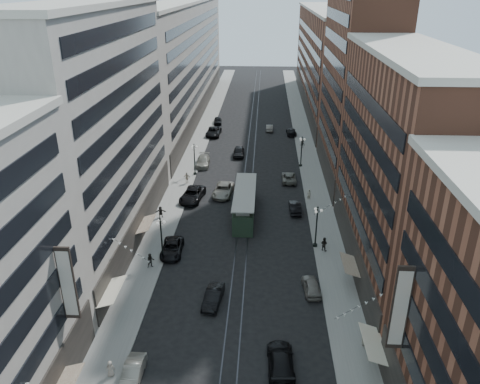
% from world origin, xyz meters
% --- Properties ---
extents(ground, '(220.00, 220.00, 0.00)m').
position_xyz_m(ground, '(0.00, 60.00, 0.00)').
color(ground, black).
rests_on(ground, ground).
extents(sidewalk_west, '(4.00, 180.00, 0.15)m').
position_xyz_m(sidewalk_west, '(-11.00, 70.00, 0.07)').
color(sidewalk_west, gray).
rests_on(sidewalk_west, ground).
extents(sidewalk_east, '(4.00, 180.00, 0.15)m').
position_xyz_m(sidewalk_east, '(11.00, 70.00, 0.07)').
color(sidewalk_east, gray).
rests_on(sidewalk_east, ground).
extents(rail_west, '(0.12, 180.00, 0.02)m').
position_xyz_m(rail_west, '(-0.70, 70.00, 0.01)').
color(rail_west, '#2D2D33').
rests_on(rail_west, ground).
extents(rail_east, '(0.12, 180.00, 0.02)m').
position_xyz_m(rail_east, '(0.70, 70.00, 0.01)').
color(rail_east, '#2D2D33').
rests_on(rail_east, ground).
extents(building_west_mid, '(8.00, 36.00, 28.00)m').
position_xyz_m(building_west_mid, '(-17.00, 33.00, 14.00)').
color(building_west_mid, '#A19A8F').
rests_on(building_west_mid, ground).
extents(building_west_far, '(8.00, 90.00, 26.00)m').
position_xyz_m(building_west_far, '(-17.00, 96.00, 13.00)').
color(building_west_far, '#A19A8F').
rests_on(building_west_far, ground).
extents(building_east_mid, '(8.00, 30.00, 24.00)m').
position_xyz_m(building_east_mid, '(17.00, 28.00, 12.00)').
color(building_east_mid, brown).
rests_on(building_east_mid, ground).
extents(building_east_tower, '(8.00, 26.00, 42.00)m').
position_xyz_m(building_east_tower, '(17.00, 56.00, 21.00)').
color(building_east_tower, brown).
rests_on(building_east_tower, ground).
extents(building_east_far, '(8.00, 72.00, 24.00)m').
position_xyz_m(building_east_far, '(17.00, 105.00, 12.00)').
color(building_east_far, brown).
rests_on(building_east_far, ground).
extents(lamppost_sw_far, '(1.03, 1.14, 5.52)m').
position_xyz_m(lamppost_sw_far, '(-9.20, 28.00, 3.10)').
color(lamppost_sw_far, black).
rests_on(lamppost_sw_far, sidewalk_west).
extents(lamppost_sw_mid, '(1.03, 1.14, 5.52)m').
position_xyz_m(lamppost_sw_mid, '(-9.20, 55.00, 3.10)').
color(lamppost_sw_mid, black).
rests_on(lamppost_sw_mid, sidewalk_west).
extents(lamppost_se_far, '(1.03, 1.14, 5.52)m').
position_xyz_m(lamppost_se_far, '(9.20, 32.00, 3.10)').
color(lamppost_se_far, black).
rests_on(lamppost_se_far, sidewalk_east).
extents(lamppost_se_mid, '(1.03, 1.14, 5.52)m').
position_xyz_m(lamppost_se_mid, '(9.20, 60.00, 3.10)').
color(lamppost_se_mid, black).
rests_on(lamppost_se_mid, sidewalk_east).
extents(streetcar, '(2.96, 13.39, 3.70)m').
position_xyz_m(streetcar, '(0.00, 40.52, 1.71)').
color(streetcar, '#223525').
rests_on(streetcar, ground).
extents(car_1, '(1.49, 4.24, 1.40)m').
position_xyz_m(car_1, '(-7.97, 9.70, 0.70)').
color(car_1, gray).
rests_on(car_1, ground).
extents(car_2, '(2.67, 5.40, 1.47)m').
position_xyz_m(car_2, '(-8.40, 29.60, 0.74)').
color(car_2, black).
rests_on(car_2, ground).
extents(car_4, '(2.08, 4.36, 1.44)m').
position_xyz_m(car_4, '(7.93, 22.71, 0.72)').
color(car_4, slate).
rests_on(car_4, ground).
extents(car_5, '(2.12, 4.69, 1.49)m').
position_xyz_m(car_5, '(-2.35, 20.20, 0.75)').
color(car_5, black).
rests_on(car_5, ground).
extents(car_6, '(2.48, 5.64, 1.61)m').
position_xyz_m(car_6, '(4.36, 11.54, 0.81)').
color(car_6, black).
rests_on(car_6, ground).
extents(pedestrian_1, '(0.78, 0.48, 1.51)m').
position_xyz_m(pedestrian_1, '(-9.87, 9.83, 0.91)').
color(pedestrian_1, '#A99B8C').
rests_on(pedestrian_1, sidewalk_west).
extents(pedestrian_2, '(0.99, 0.77, 1.79)m').
position_xyz_m(pedestrian_2, '(-10.24, 26.20, 1.04)').
color(pedestrian_2, black).
rests_on(pedestrian_2, sidewalk_west).
extents(pedestrian_4, '(0.47, 0.99, 1.68)m').
position_xyz_m(pedestrian_4, '(11.95, 14.63, 0.99)').
color(pedestrian_4, '#B3A994').
rests_on(pedestrian_4, sidewalk_east).
extents(car_7, '(3.73, 6.63, 1.75)m').
position_xyz_m(car_7, '(-8.16, 45.02, 0.87)').
color(car_7, black).
rests_on(car_7, ground).
extents(car_8, '(2.53, 5.71, 1.63)m').
position_xyz_m(car_8, '(-8.40, 59.68, 0.82)').
color(car_8, gray).
rests_on(car_8, ground).
extents(car_9, '(2.16, 4.55, 1.50)m').
position_xyz_m(car_9, '(-8.40, 87.13, 0.75)').
color(car_9, black).
rests_on(car_9, ground).
extents(car_10, '(1.68, 4.52, 1.48)m').
position_xyz_m(car_10, '(7.21, 41.79, 0.74)').
color(car_10, black).
rests_on(car_10, ground).
extents(car_11, '(2.33, 5.05, 1.40)m').
position_xyz_m(car_11, '(6.80, 53.15, 0.70)').
color(car_11, '#636258').
rests_on(car_11, ground).
extents(car_12, '(2.20, 4.93, 1.41)m').
position_xyz_m(car_12, '(8.40, 79.35, 0.70)').
color(car_12, black).
rests_on(car_12, ground).
extents(car_13, '(2.02, 4.97, 1.69)m').
position_xyz_m(car_13, '(-2.23, 65.07, 0.85)').
color(car_13, black).
rests_on(car_13, ground).
extents(car_14, '(1.56, 4.22, 1.38)m').
position_xyz_m(car_14, '(3.69, 82.12, 0.69)').
color(car_14, slate).
rests_on(car_14, ground).
extents(pedestrian_5, '(1.59, 0.76, 1.65)m').
position_xyz_m(pedestrian_5, '(-11.73, 38.80, 0.98)').
color(pedestrian_5, black).
rests_on(pedestrian_5, sidewalk_west).
extents(pedestrian_6, '(1.17, 0.65, 1.89)m').
position_xyz_m(pedestrian_6, '(-9.95, 51.16, 1.10)').
color(pedestrian_6, beige).
rests_on(pedestrian_6, sidewalk_west).
extents(pedestrian_7, '(0.99, 0.87, 1.78)m').
position_xyz_m(pedestrian_7, '(10.16, 31.08, 1.04)').
color(pedestrian_7, black).
rests_on(pedestrian_7, sidewalk_east).
extents(pedestrian_8, '(0.72, 0.59, 1.69)m').
position_xyz_m(pedestrian_8, '(9.50, 45.76, 0.99)').
color(pedestrian_8, '#B5AE96').
rests_on(pedestrian_8, sidewalk_east).
extents(pedestrian_9, '(1.00, 0.49, 1.49)m').
position_xyz_m(pedestrian_9, '(10.21, 70.15, 0.90)').
color(pedestrian_9, black).
rests_on(pedestrian_9, sidewalk_east).
extents(car_extra_0, '(3.34, 6.25, 1.67)m').
position_xyz_m(car_extra_0, '(-3.63, 47.06, 0.83)').
color(car_extra_0, gray).
rests_on(car_extra_0, ground).
extents(car_extra_1, '(3.12, 6.30, 1.72)m').
position_xyz_m(car_extra_1, '(-8.40, 77.86, 0.86)').
color(car_extra_1, black).
rests_on(car_extra_1, ground).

